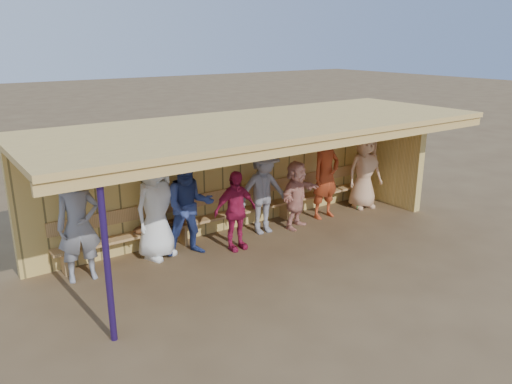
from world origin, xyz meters
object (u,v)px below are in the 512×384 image
at_px(player_h, 365,171).
at_px(bench, 235,207).
at_px(player_g, 326,176).
at_px(player_f, 296,195).
at_px(player_e, 264,191).
at_px(player_c, 189,206).
at_px(player_d, 235,211).
at_px(player_b, 156,206).
at_px(player_a, 79,226).

relative_size(player_h, bench, 0.24).
distance_m(player_g, bench, 2.23).
bearing_deg(player_f, player_e, 146.75).
distance_m(player_c, player_d, 0.90).
height_order(player_h, bench, player_h).
bearing_deg(player_c, player_e, 19.49).
bearing_deg(player_h, player_g, -166.74).
relative_size(player_b, player_d, 1.26).
xyz_separation_m(player_c, player_d, (0.84, -0.28, -0.18)).
bearing_deg(player_d, player_g, 7.57).
distance_m(player_b, player_g, 4.06).
height_order(player_b, player_h, player_b).
height_order(player_e, player_g, player_g).
relative_size(player_e, player_g, 0.92).
bearing_deg(player_h, player_b, -168.26).
relative_size(player_b, player_e, 1.09).
bearing_deg(player_b, player_g, -22.38).
relative_size(player_e, bench, 0.24).
bearing_deg(player_g, player_c, -178.99).
bearing_deg(player_f, player_d, 166.02).
bearing_deg(bench, player_a, -172.62).
height_order(player_a, player_d, player_a).
bearing_deg(player_h, player_c, -165.38).
xyz_separation_m(player_e, player_h, (2.97, -0.04, -0.01)).
xyz_separation_m(player_c, player_g, (3.51, 0.09, 0.03)).
bearing_deg(player_a, player_c, 3.37).
relative_size(player_b, player_c, 1.03).
distance_m(player_b, player_f, 3.13).
bearing_deg(player_b, player_c, -45.16).
bearing_deg(bench, player_f, -27.23).
bearing_deg(player_b, player_e, -23.51).
distance_m(player_a, player_c, 2.01).
bearing_deg(player_b, bench, -10.95).
height_order(player_f, player_h, player_h).
bearing_deg(player_g, player_h, -0.85).
distance_m(player_e, player_h, 2.97).
height_order(player_g, player_h, player_g).
distance_m(player_b, bench, 2.01).
relative_size(player_a, player_b, 0.98).
relative_size(player_d, player_h, 0.87).
height_order(player_e, player_f, player_e).
distance_m(player_c, player_e, 1.80).
xyz_separation_m(player_f, bench, (-1.17, 0.60, -0.22)).
distance_m(player_e, player_f, 0.80).
xyz_separation_m(player_b, player_e, (2.34, -0.15, -0.08)).
bearing_deg(player_c, player_a, -167.69).
distance_m(player_c, player_f, 2.57).
relative_size(player_b, player_f, 1.34).
bearing_deg(bench, player_b, -171.02).
height_order(player_c, player_g, player_g).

